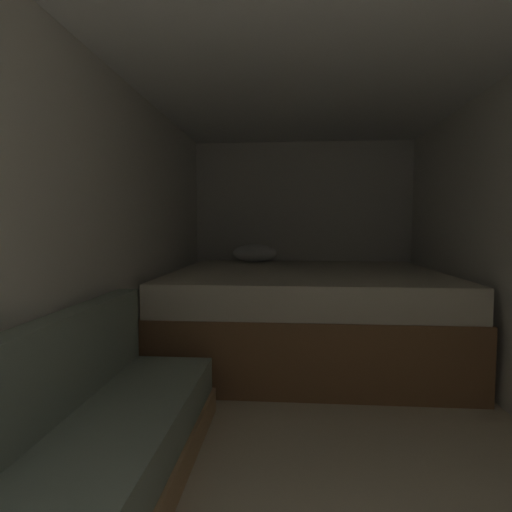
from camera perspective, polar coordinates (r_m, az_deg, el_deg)
The scene contains 6 objects.
ground_plane at distance 2.55m, azimuth 7.80°, elevation -23.12°, with size 7.21×7.21×0.00m, color beige.
wall_back at distance 4.89m, azimuth 6.25°, elevation 2.79°, with size 2.55×0.05×2.11m, color silver.
wall_left at distance 2.52m, azimuth -21.52°, elevation 1.41°, with size 0.05×5.21×2.11m, color silver.
ceiling_slab at distance 2.47m, azimuth 8.33°, elevation 27.34°, with size 2.55×5.21×0.05m, color white.
bed at distance 3.85m, azimuth 6.56°, elevation -7.59°, with size 2.33×2.10×0.96m.
sofa_left at distance 1.84m, azimuth -25.16°, elevation -26.18°, with size 0.61×2.38×0.77m.
Camera 1 is at (-0.13, -0.16, 1.16)m, focal length 29.65 mm.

